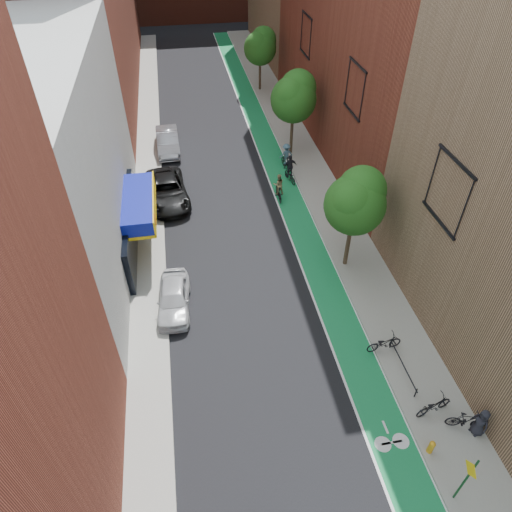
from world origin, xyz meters
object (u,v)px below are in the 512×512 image
parked_car_silver (168,141)px  cyclist_lane_near (279,189)px  cyclist_lane_far (286,158)px  fire_hydrant (431,447)px  parked_car_black (167,191)px  pedestrian (481,422)px  cyclist_lane_mid (290,172)px  parked_car_white (174,298)px

parked_car_silver → cyclist_lane_near: 11.44m
cyclist_lane_far → fire_hydrant: bearing=80.4°
parked_car_black → pedestrian: size_ratio=3.81×
parked_car_black → pedestrian: bearing=-64.5°
cyclist_lane_mid → pedestrian: size_ratio=1.37×
parked_car_silver → cyclist_lane_near: size_ratio=2.63×
cyclist_lane_near → fire_hydrant: 19.53m
cyclist_lane_far → cyclist_lane_mid: bearing=74.5°
cyclist_lane_far → fire_hydrant: 23.53m
parked_car_white → cyclist_lane_near: cyclist_lane_near is taller
cyclist_lane_near → fire_hydrant: bearing=96.4°
parked_car_white → pedestrian: bearing=-34.0°
parked_car_silver → pedestrian: pedestrian is taller
parked_car_silver → pedestrian: 30.04m
parked_car_white → parked_car_black: size_ratio=0.71×
parked_car_black → fire_hydrant: (9.90, -20.53, -0.28)m
parked_car_white → cyclist_lane_far: cyclist_lane_far is taller
cyclist_lane_far → pedestrian: size_ratio=1.31×
parked_car_white → cyclist_lane_mid: 14.73m
cyclist_lane_near → cyclist_lane_far: bearing=-109.8°
parked_car_white → fire_hydrant: parked_car_white is taller
cyclist_lane_far → fire_hydrant: (0.60, -23.52, -0.35)m
parked_car_silver → pedestrian: bearing=-68.0°
parked_car_white → cyclist_lane_mid: bearing=55.7°
parked_car_black → parked_car_silver: 7.49m
parked_car_silver → parked_car_white: bearing=-92.3°
parked_car_black → pedestrian: 23.50m
parked_car_silver → cyclist_lane_far: bearing=-27.9°
parked_car_white → cyclist_lane_near: size_ratio=2.19×
pedestrian → cyclist_lane_mid: bearing=173.3°
parked_car_silver → cyclist_lane_mid: size_ratio=2.39×
parked_car_black → cyclist_lane_mid: 9.20m
cyclist_lane_near → parked_car_black: bearing=-7.9°
parked_car_silver → parked_car_black: bearing=-93.5°
cyclist_lane_far → fire_hydrant: cyclist_lane_far is taller
parked_car_silver → cyclist_lane_far: 10.08m
parked_car_black → parked_car_silver: bearing=82.2°
cyclist_lane_mid → parked_car_silver: bearing=-48.5°
parked_car_black → cyclist_lane_near: bearing=-13.9°
cyclist_lane_far → parked_car_white: bearing=44.4°
parked_car_black → cyclist_lane_mid: cyclist_lane_mid is taller
parked_car_black → fire_hydrant: bearing=-70.0°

